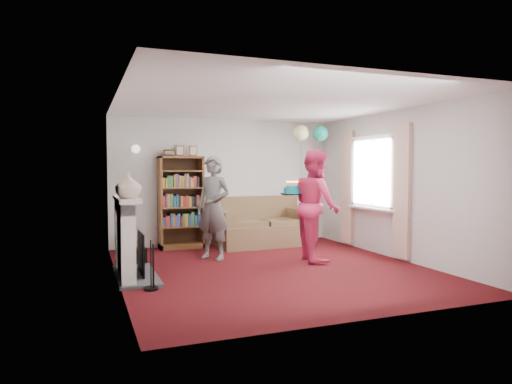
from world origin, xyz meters
name	(u,v)px	position (x,y,z in m)	size (l,w,h in m)	color
ground	(273,269)	(0.00, 0.00, 0.00)	(5.00, 5.00, 0.00)	#380808
wall_back	(224,182)	(0.00, 2.51, 1.25)	(4.50, 0.02, 2.50)	silver
wall_left	(116,189)	(-2.26, 0.00, 1.25)	(0.02, 5.00, 2.50)	silver
wall_right	(397,185)	(2.26, 0.00, 1.25)	(0.02, 5.00, 2.50)	silver
ceiling	(273,102)	(0.00, 0.00, 2.50)	(4.50, 5.00, 0.01)	white
fireplace	(129,241)	(-2.09, 0.19, 0.51)	(0.55, 1.80, 1.12)	#3F3F42
window_bay	(373,186)	(2.21, 0.60, 1.20)	(0.14, 2.02, 2.20)	white
wall_sconce	(136,149)	(-1.75, 2.36, 1.88)	(0.16, 0.23, 0.16)	gold
bookcase	(180,203)	(-0.94, 2.30, 0.86)	(0.83, 0.42, 1.96)	#472B14
sofa	(260,227)	(0.61, 2.07, 0.35)	(1.79, 0.95, 0.95)	brown
wicker_basket	(131,246)	(-1.90, 1.94, 0.15)	(0.35, 0.35, 0.33)	olive
person_striped	(213,208)	(-0.64, 1.03, 0.86)	(0.63, 0.41, 1.73)	black
person_magenta	(316,205)	(0.92, 0.34, 0.92)	(0.89, 0.69, 1.83)	#D32A57
birthday_cake	(292,191)	(0.58, 0.53, 1.15)	(0.35, 0.35, 0.22)	black
balloons	(311,133)	(1.59, 1.82, 2.22)	(0.76, 0.32, 1.70)	#3F3F3F
mantel_vase	(128,185)	(-2.12, -0.15, 1.30)	(0.33, 0.33, 0.35)	beige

